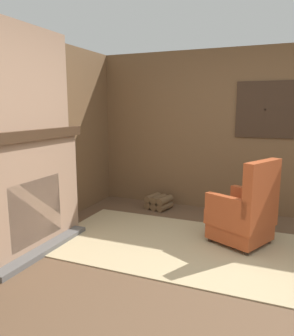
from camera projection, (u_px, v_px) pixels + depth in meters
The scene contains 10 objects.
ground_plane at pixel (211, 286), 2.98m from camera, with size 14.00×14.00×0.00m, color brown.
wood_panel_wall_left at pixel (3, 141), 3.65m from camera, with size 0.06×5.28×2.47m.
wood_panel_wall_back at pixel (246, 132), 4.91m from camera, with size 5.28×0.09×2.47m.
fireplace_hearth at pixel (23, 191), 3.66m from camera, with size 0.60×1.65×1.36m.
chimney_breast at pixel (14, 78), 3.44m from camera, with size 0.34×1.36×1.09m.
area_rug at pixel (207, 249), 3.73m from camera, with size 3.68×1.70×0.01m.
armchair at pixel (244, 214), 3.82m from camera, with size 0.82×0.81×1.03m.
firewood_stack at pixel (159, 202), 5.24m from camera, with size 0.42×0.40×0.22m.
storage_case at pixel (47, 122), 4.03m from camera, with size 0.15×0.21×0.12m.
decorative_plate_on_mantel at pixel (13, 118), 3.54m from camera, with size 0.07×0.25×0.25m.
Camera 1 is at (0.50, -2.75, 1.60)m, focal length 35.00 mm.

